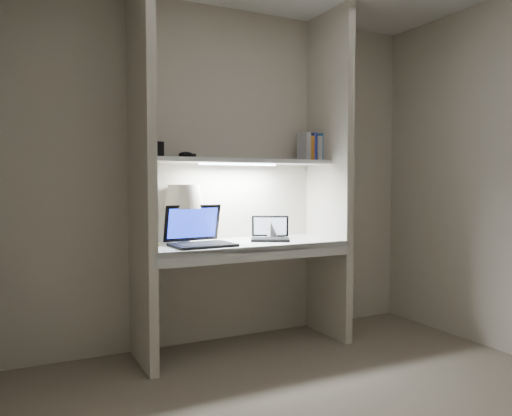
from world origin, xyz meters
TOP-DOWN VIEW (x-y plane):
  - back_wall at (0.00, 1.50)m, footprint 3.20×0.01m
  - alcove_panel_left at (-0.73, 1.23)m, footprint 0.06×0.55m
  - alcove_panel_right at (0.73, 1.23)m, footprint 0.06×0.55m
  - desk at (0.00, 1.23)m, footprint 1.40×0.55m
  - desk_apron at (0.00, 0.96)m, footprint 1.46×0.03m
  - shelf at (0.00, 1.32)m, footprint 1.40×0.36m
  - strip_light at (0.00, 1.32)m, footprint 0.60×0.04m
  - table_lamp at (-0.40, 1.38)m, footprint 0.28×0.28m
  - laptop_main at (-0.35, 1.19)m, footprint 0.43×0.38m
  - laptop_netbook at (0.22, 1.24)m, footprint 0.36×0.34m
  - speaker at (0.29, 1.33)m, footprint 0.11×0.08m
  - mouse at (0.30, 1.25)m, footprint 0.10×0.07m
  - cable_coil at (0.20, 1.23)m, footprint 0.13×0.13m
  - sticky_note at (-0.62, 1.33)m, footprint 0.08×0.08m
  - book_row at (0.65, 1.33)m, footprint 0.20×0.14m
  - shelf_box at (-0.58, 1.38)m, footprint 0.08×0.06m
  - shelf_gadget at (-0.38, 1.38)m, footprint 0.11×0.08m

SIDE VIEW (x-z plane):
  - desk_apron at x=0.00m, z-range 0.67..0.77m
  - desk at x=0.00m, z-range 0.73..0.77m
  - sticky_note at x=-0.62m, z-range 0.77..0.77m
  - cable_coil at x=0.20m, z-range 0.77..0.78m
  - mouse at x=0.30m, z-range 0.77..0.80m
  - laptop_netbook at x=0.22m, z-range 0.72..0.90m
  - laptop_main at x=-0.35m, z-range 0.69..0.97m
  - speaker at x=0.29m, z-range 0.77..0.92m
  - table_lamp at x=-0.40m, z-range 0.84..1.25m
  - back_wall at x=0.00m, z-range 0.00..2.50m
  - alcove_panel_left at x=-0.73m, z-range 0.00..2.50m
  - alcove_panel_right at x=0.73m, z-range 0.00..2.50m
  - strip_light at x=0.00m, z-range 1.32..1.34m
  - shelf at x=0.00m, z-range 1.34..1.36m
  - shelf_gadget at x=-0.38m, z-range 1.37..1.41m
  - shelf_box at x=-0.58m, z-range 1.36..1.48m
  - book_row at x=0.65m, z-range 1.36..1.57m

